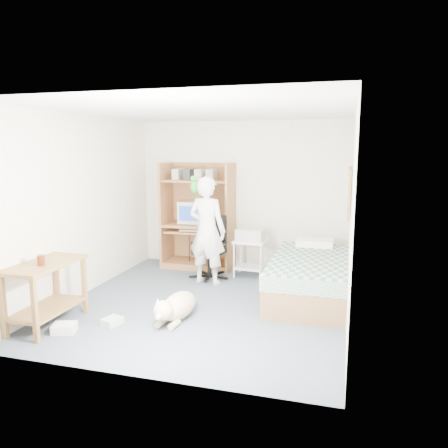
% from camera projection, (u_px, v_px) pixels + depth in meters
% --- Properties ---
extents(floor, '(4.00, 4.00, 0.00)m').
position_uv_depth(floor, '(207.00, 303.00, 5.83)').
color(floor, '#4A5764').
rests_on(floor, ground).
extents(wall_back, '(3.60, 0.02, 2.50)m').
position_uv_depth(wall_back, '(242.00, 195.00, 7.51)').
color(wall_back, silver).
rests_on(wall_back, floor).
extents(wall_right, '(0.02, 4.00, 2.50)m').
position_uv_depth(wall_right, '(351.00, 216.00, 5.13)').
color(wall_right, silver).
rests_on(wall_right, floor).
extents(wall_left, '(0.02, 4.00, 2.50)m').
position_uv_depth(wall_left, '(84.00, 206.00, 6.10)').
color(wall_left, silver).
rests_on(wall_left, floor).
extents(ceiling, '(3.60, 4.00, 0.02)m').
position_uv_depth(ceiling, '(205.00, 111.00, 5.41)').
color(ceiling, white).
rests_on(ceiling, wall_back).
extents(computer_hutch, '(1.20, 0.63, 1.80)m').
position_uv_depth(computer_hutch, '(199.00, 220.00, 7.53)').
color(computer_hutch, brown).
rests_on(computer_hutch, floor).
extents(bed, '(1.02, 2.02, 0.66)m').
position_uv_depth(bed, '(310.00, 277.00, 6.02)').
color(bed, brown).
rests_on(bed, floor).
extents(side_desk, '(0.50, 1.00, 0.75)m').
position_uv_depth(side_desk, '(46.00, 284.00, 5.02)').
color(side_desk, brown).
rests_on(side_desk, floor).
extents(corkboard, '(0.04, 0.94, 0.66)m').
position_uv_depth(corkboard, '(349.00, 192.00, 5.96)').
color(corkboard, olive).
rests_on(corkboard, wall_right).
extents(office_chair, '(0.55, 0.55, 0.98)m').
position_uv_depth(office_chair, '(211.00, 256.00, 6.95)').
color(office_chair, black).
rests_on(office_chair, floor).
extents(person, '(0.66, 0.49, 1.63)m').
position_uv_depth(person, '(207.00, 231.00, 6.57)').
color(person, white).
rests_on(person, floor).
extents(parrot, '(0.12, 0.21, 0.33)m').
position_uv_depth(parrot, '(194.00, 185.00, 6.52)').
color(parrot, '#159327').
rests_on(parrot, person).
extents(dog, '(0.38, 1.01, 0.38)m').
position_uv_depth(dog, '(176.00, 306.00, 5.23)').
color(dog, beige).
rests_on(dog, floor).
extents(printer_cart, '(0.52, 0.42, 0.60)m').
position_uv_depth(printer_cart, '(250.00, 252.00, 6.99)').
color(printer_cart, white).
rests_on(printer_cart, floor).
extents(printer, '(0.44, 0.34, 0.18)m').
position_uv_depth(printer, '(250.00, 235.00, 6.94)').
color(printer, '#ADADA8').
rests_on(printer, printer_cart).
extents(crt_monitor, '(0.43, 0.45, 0.37)m').
position_uv_depth(crt_monitor, '(191.00, 212.00, 7.55)').
color(crt_monitor, beige).
rests_on(crt_monitor, computer_hutch).
extents(keyboard, '(0.46, 0.19, 0.03)m').
position_uv_depth(keyboard, '(193.00, 230.00, 7.41)').
color(keyboard, beige).
rests_on(keyboard, computer_hutch).
extents(pencil_cup, '(0.08, 0.08, 0.12)m').
position_uv_depth(pencil_cup, '(218.00, 222.00, 7.34)').
color(pencil_cup, gold).
rests_on(pencil_cup, computer_hutch).
extents(drink_glass, '(0.08, 0.08, 0.12)m').
position_uv_depth(drink_glass, '(41.00, 260.00, 4.84)').
color(drink_glass, '#431A0A').
rests_on(drink_glass, side_desk).
extents(floor_box_a, '(0.30, 0.27, 0.10)m').
position_uv_depth(floor_box_a, '(64.00, 328.00, 4.89)').
color(floor_box_a, silver).
rests_on(floor_box_a, floor).
extents(floor_box_b, '(0.24, 0.26, 0.08)m').
position_uv_depth(floor_box_b, '(112.00, 321.00, 5.10)').
color(floor_box_b, '#B9B9B4').
rests_on(floor_box_b, floor).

